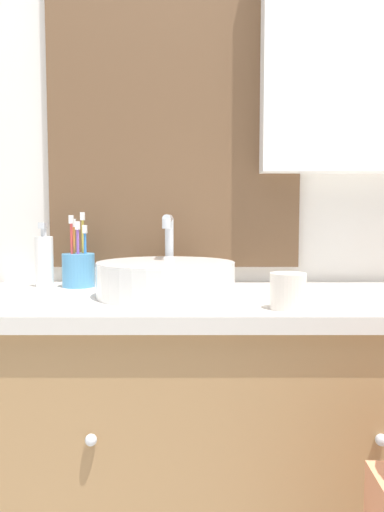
% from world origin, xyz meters
% --- Properties ---
extents(wall_back, '(3.20, 0.18, 2.50)m').
position_xyz_m(wall_back, '(0.02, 0.62, 1.28)').
color(wall_back, silver).
rests_on(wall_back, ground_plane).
extents(vanity_counter, '(1.27, 0.52, 0.89)m').
position_xyz_m(vanity_counter, '(0.00, 0.34, 0.45)').
color(vanity_counter, '#A37A4C').
rests_on(vanity_counter, ground_plane).
extents(sink_basin, '(0.33, 0.38, 0.20)m').
position_xyz_m(sink_basin, '(-0.15, 0.33, 0.93)').
color(sink_basin, white).
rests_on(sink_basin, vanity_counter).
extents(toothbrush_holder, '(0.09, 0.09, 0.20)m').
position_xyz_m(toothbrush_holder, '(-0.40, 0.49, 0.94)').
color(toothbrush_holder, '#4C93C6').
rests_on(toothbrush_holder, vanity_counter).
extents(soap_dispenser, '(0.05, 0.05, 0.17)m').
position_xyz_m(soap_dispenser, '(-0.49, 0.49, 0.96)').
color(soap_dispenser, white).
rests_on(soap_dispenser, vanity_counter).
extents(drinking_cup, '(0.08, 0.08, 0.08)m').
position_xyz_m(drinking_cup, '(0.11, 0.16, 0.92)').
color(drinking_cup, silver).
rests_on(drinking_cup, vanity_counter).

